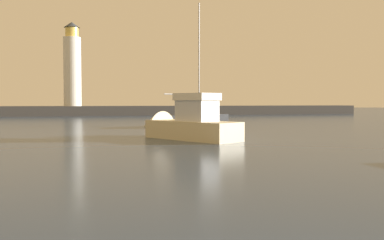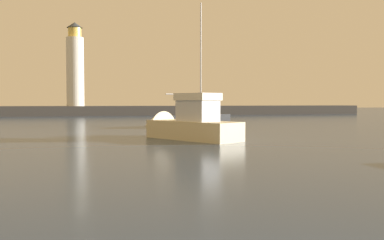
# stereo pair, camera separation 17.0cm
# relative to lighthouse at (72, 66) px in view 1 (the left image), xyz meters

# --- Properties ---
(ground_plane) EXTENTS (220.00, 220.00, 0.00)m
(ground_plane) POSITION_rel_lighthouse_xyz_m (5.55, -34.32, -8.11)
(ground_plane) COLOR #2D3D51
(breakwater) EXTENTS (91.21, 4.18, 1.62)m
(breakwater) POSITION_rel_lighthouse_xyz_m (5.55, 0.00, -7.30)
(breakwater) COLOR #423F3D
(breakwater) RESTS_ON ground_plane
(lighthouse) EXTENTS (2.81, 2.81, 13.71)m
(lighthouse) POSITION_rel_lighthouse_xyz_m (0.00, 0.00, 0.00)
(lighthouse) COLOR silver
(lighthouse) RESTS_ON breakwater
(motorboat_2) EXTENTS (6.09, 7.96, 3.32)m
(motorboat_2) POSITION_rel_lighthouse_xyz_m (8.44, -45.28, -7.22)
(motorboat_2) COLOR beige
(motorboat_2) RESTS_ON ground_plane
(sailboat_moored) EXTENTS (7.43, 4.88, 11.58)m
(sailboat_moored) POSITION_rel_lighthouse_xyz_m (12.13, -33.50, -7.48)
(sailboat_moored) COLOR black
(sailboat_moored) RESTS_ON ground_plane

